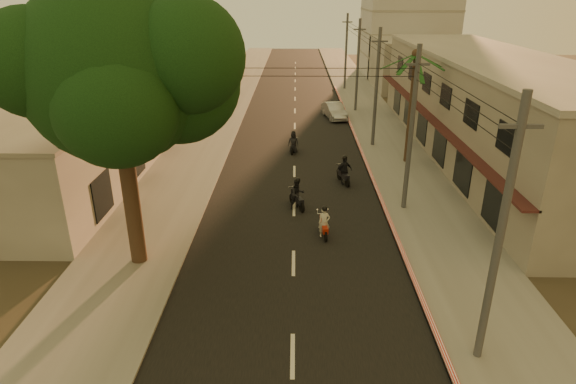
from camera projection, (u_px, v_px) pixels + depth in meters
name	position (u px, v px, depth m)	size (l,w,h in m)	color
ground	(293.00, 288.00, 19.96)	(160.00, 160.00, 0.00)	#383023
road	(295.00, 145.00, 38.40)	(10.00, 140.00, 0.02)	black
sidewalk_right	(389.00, 145.00, 38.28)	(5.00, 140.00, 0.12)	slate
sidewalk_left	(201.00, 144.00, 38.49)	(5.00, 140.00, 0.12)	slate
curb_stripe	(367.00, 166.00, 33.68)	(0.20, 60.00, 0.20)	red
shophouse_row	(486.00, 106.00, 34.95)	(8.80, 34.20, 7.30)	gray
left_building	(85.00, 134.00, 32.07)	(8.20, 24.20, 5.20)	#A19C91
broadleaf_tree	(125.00, 72.00, 18.76)	(9.60, 8.70, 12.10)	black
palm_tree	(416.00, 61.00, 31.84)	(5.00, 5.00, 8.20)	black
utility_poles	(378.00, 62.00, 35.79)	(1.20, 48.26, 9.00)	#38383A
filler_right	(407.00, 64.00, 60.11)	(8.00, 14.00, 6.00)	#A19C91
filler_left_near	(162.00, 86.00, 50.67)	(8.00, 14.00, 4.40)	#A19C91
filler_left_far	(195.00, 53.00, 66.77)	(8.00, 14.00, 7.00)	#A19C91
scooter_red	(324.00, 223.00, 23.91)	(0.72, 1.71, 1.68)	black
scooter_mid_a	(297.00, 194.00, 26.99)	(1.36, 1.76, 1.86)	black
scooter_mid_b	(344.00, 171.00, 30.44)	(1.31, 1.90, 1.93)	black
scooter_far_a	(293.00, 143.00, 36.39)	(0.95, 1.77, 1.74)	black
parked_car	(334.00, 111.00, 46.37)	(2.39, 4.71, 1.48)	#9B9EA3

